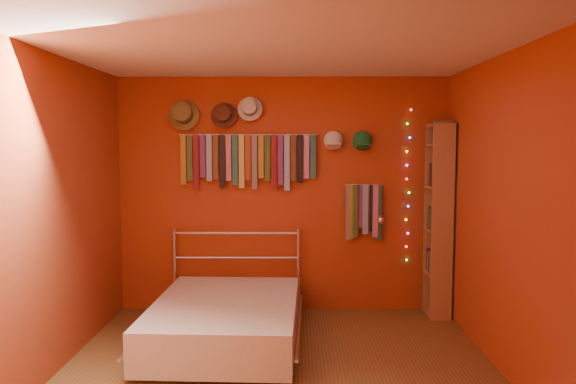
{
  "coord_description": "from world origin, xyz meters",
  "views": [
    {
      "loc": [
        0.12,
        -4.23,
        1.81
      ],
      "look_at": [
        0.06,
        0.9,
        1.36
      ],
      "focal_mm": 35.0,
      "sensor_mm": 36.0,
      "label": 1
    }
  ],
  "objects_px": {
    "tie_rack": "(248,158)",
    "reading_lamp": "(380,220)",
    "bookshelf": "(443,219)",
    "bed": "(226,320)"
  },
  "relations": [
    {
      "from": "tie_rack",
      "to": "reading_lamp",
      "type": "distance_m",
      "value": 1.52
    },
    {
      "from": "reading_lamp",
      "to": "bed",
      "type": "relative_size",
      "value": 0.17
    },
    {
      "from": "reading_lamp",
      "to": "bookshelf",
      "type": "relative_size",
      "value": 0.16
    },
    {
      "from": "reading_lamp",
      "to": "bed",
      "type": "distance_m",
      "value": 1.88
    },
    {
      "from": "tie_rack",
      "to": "bed",
      "type": "bearing_deg",
      "value": -97.27
    },
    {
      "from": "tie_rack",
      "to": "reading_lamp",
      "type": "relative_size",
      "value": 4.45
    },
    {
      "from": "reading_lamp",
      "to": "bed",
      "type": "height_order",
      "value": "reading_lamp"
    },
    {
      "from": "reading_lamp",
      "to": "bookshelf",
      "type": "xyz_separation_m",
      "value": [
        0.65,
        0.03,
        0.0
      ]
    },
    {
      "from": "bookshelf",
      "to": "bed",
      "type": "bearing_deg",
      "value": -159.06
    },
    {
      "from": "tie_rack",
      "to": "bed",
      "type": "height_order",
      "value": "tie_rack"
    }
  ]
}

